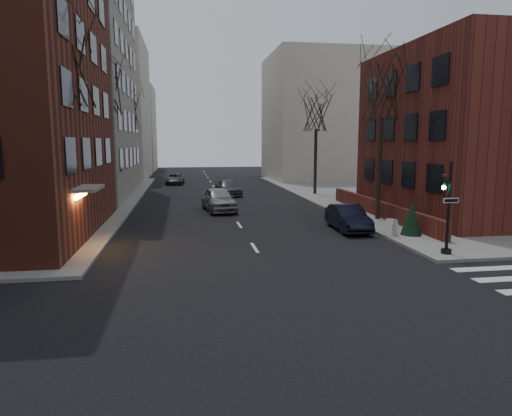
{
  "coord_description": "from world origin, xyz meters",
  "views": [
    {
      "loc": [
        -3.23,
        -8.85,
        5.02
      ],
      "look_at": [
        -0.03,
        11.35,
        2.0
      ],
      "focal_mm": 32.0,
      "sensor_mm": 36.0,
      "label": 1
    }
  ],
  "objects_px": {
    "tree_left_a": "(59,65)",
    "car_lane_silver": "(219,199)",
    "tree_right_a": "(382,91)",
    "evergreen_shrub": "(412,218)",
    "tree_left_c": "(127,111)",
    "parked_sedan": "(348,218)",
    "streetlamp_far": "(137,148)",
    "traffic_signal": "(447,214)",
    "car_lane_far": "(175,179)",
    "tree_right_b": "(316,112)",
    "car_lane_gray": "(228,188)",
    "tree_left_b": "(103,86)",
    "streetlamp_near": "(106,153)",
    "sandwich_board": "(391,227)"
  },
  "relations": [
    {
      "from": "tree_left_a",
      "to": "car_lane_silver",
      "type": "height_order",
      "value": "tree_left_a"
    },
    {
      "from": "tree_right_a",
      "to": "evergreen_shrub",
      "type": "xyz_separation_m",
      "value": [
        -0.36,
        -5.02,
        -6.99
      ]
    },
    {
      "from": "tree_left_c",
      "to": "parked_sedan",
      "type": "height_order",
      "value": "tree_left_c"
    },
    {
      "from": "streetlamp_far",
      "to": "traffic_signal",
      "type": "bearing_deg",
      "value": -63.94
    },
    {
      "from": "car_lane_far",
      "to": "evergreen_shrub",
      "type": "relative_size",
      "value": 2.47
    },
    {
      "from": "tree_right_b",
      "to": "evergreen_shrub",
      "type": "relative_size",
      "value": 5.16
    },
    {
      "from": "tree_left_c",
      "to": "streetlamp_far",
      "type": "xyz_separation_m",
      "value": [
        0.6,
        2.0,
        -3.79
      ]
    },
    {
      "from": "tree_left_c",
      "to": "car_lane_gray",
      "type": "height_order",
      "value": "tree_left_c"
    },
    {
      "from": "tree_right_a",
      "to": "tree_right_b",
      "type": "distance_m",
      "value": 14.01
    },
    {
      "from": "tree_left_b",
      "to": "tree_right_a",
      "type": "relative_size",
      "value": 1.11
    },
    {
      "from": "car_lane_far",
      "to": "tree_right_b",
      "type": "bearing_deg",
      "value": -41.2
    },
    {
      "from": "tree_right_b",
      "to": "tree_right_a",
      "type": "bearing_deg",
      "value": -90.0
    },
    {
      "from": "car_lane_far",
      "to": "tree_left_a",
      "type": "bearing_deg",
      "value": -94.43
    },
    {
      "from": "traffic_signal",
      "to": "streetlamp_near",
      "type": "bearing_deg",
      "value": 141.13
    },
    {
      "from": "streetlamp_near",
      "to": "tree_left_b",
      "type": "bearing_deg",
      "value": 98.53
    },
    {
      "from": "parked_sedan",
      "to": "sandwich_board",
      "type": "height_order",
      "value": "parked_sedan"
    },
    {
      "from": "tree_left_c",
      "to": "streetlamp_near",
      "type": "bearing_deg",
      "value": -88.09
    },
    {
      "from": "evergreen_shrub",
      "to": "tree_left_a",
      "type": "bearing_deg",
      "value": 176.6
    },
    {
      "from": "tree_right_a",
      "to": "car_lane_far",
      "type": "distance_m",
      "value": 31.0
    },
    {
      "from": "tree_left_a",
      "to": "sandwich_board",
      "type": "xyz_separation_m",
      "value": [
        16.1,
        -1.09,
        -7.87
      ]
    },
    {
      "from": "traffic_signal",
      "to": "car_lane_gray",
      "type": "xyz_separation_m",
      "value": [
        -7.14,
        24.28,
        -1.22
      ]
    },
    {
      "from": "tree_left_a",
      "to": "evergreen_shrub",
      "type": "distance_m",
      "value": 18.8
    },
    {
      "from": "car_lane_silver",
      "to": "tree_left_c",
      "type": "bearing_deg",
      "value": 109.34
    },
    {
      "from": "tree_left_b",
      "to": "streetlamp_far",
      "type": "bearing_deg",
      "value": 87.85
    },
    {
      "from": "tree_left_c",
      "to": "streetlamp_near",
      "type": "relative_size",
      "value": 1.55
    },
    {
      "from": "tree_right_a",
      "to": "car_lane_silver",
      "type": "bearing_deg",
      "value": 149.25
    },
    {
      "from": "tree_right_b",
      "to": "streetlamp_far",
      "type": "distance_m",
      "value": 20.01
    },
    {
      "from": "tree_right_b",
      "to": "evergreen_shrub",
      "type": "distance_m",
      "value": 20.12
    },
    {
      "from": "tree_left_c",
      "to": "streetlamp_near",
      "type": "xyz_separation_m",
      "value": [
        0.6,
        -18.0,
        -3.79
      ]
    },
    {
      "from": "tree_right_a",
      "to": "car_lane_gray",
      "type": "bearing_deg",
      "value": 117.64
    },
    {
      "from": "sandwich_board",
      "to": "evergreen_shrub",
      "type": "bearing_deg",
      "value": -10.5
    },
    {
      "from": "traffic_signal",
      "to": "car_lane_gray",
      "type": "height_order",
      "value": "traffic_signal"
    },
    {
      "from": "tree_left_b",
      "to": "streetlamp_near",
      "type": "relative_size",
      "value": 1.72
    },
    {
      "from": "tree_left_c",
      "to": "car_lane_silver",
      "type": "xyz_separation_m",
      "value": [
        8.0,
        -16.29,
        -7.18
      ]
    },
    {
      "from": "tree_left_c",
      "to": "traffic_signal",
      "type": "bearing_deg",
      "value": -61.64
    },
    {
      "from": "tree_left_a",
      "to": "tree_left_b",
      "type": "bearing_deg",
      "value": 90.0
    },
    {
      "from": "streetlamp_near",
      "to": "parked_sedan",
      "type": "height_order",
      "value": "streetlamp_near"
    },
    {
      "from": "tree_right_b",
      "to": "car_lane_gray",
      "type": "height_order",
      "value": "tree_right_b"
    },
    {
      "from": "evergreen_shrub",
      "to": "streetlamp_far",
      "type": "bearing_deg",
      "value": 119.82
    },
    {
      "from": "streetlamp_far",
      "to": "car_lane_gray",
      "type": "xyz_separation_m",
      "value": [
        9.0,
        -8.73,
        -3.55
      ]
    },
    {
      "from": "tree_left_b",
      "to": "streetlamp_far",
      "type": "height_order",
      "value": "tree_left_b"
    },
    {
      "from": "tree_right_b",
      "to": "streetlamp_far",
      "type": "height_order",
      "value": "tree_right_b"
    },
    {
      "from": "traffic_signal",
      "to": "sandwich_board",
      "type": "distance_m",
      "value": 4.18
    },
    {
      "from": "traffic_signal",
      "to": "evergreen_shrub",
      "type": "distance_m",
      "value": 4.11
    },
    {
      "from": "tree_left_a",
      "to": "car_lane_far",
      "type": "distance_m",
      "value": 32.39
    },
    {
      "from": "tree_left_c",
      "to": "car_lane_gray",
      "type": "bearing_deg",
      "value": -35.01
    },
    {
      "from": "car_lane_gray",
      "to": "sandwich_board",
      "type": "height_order",
      "value": "car_lane_gray"
    },
    {
      "from": "traffic_signal",
      "to": "car_lane_far",
      "type": "relative_size",
      "value": 0.91
    },
    {
      "from": "tree_right_a",
      "to": "streetlamp_far",
      "type": "bearing_deg",
      "value": 125.31
    },
    {
      "from": "tree_left_a",
      "to": "tree_right_b",
      "type": "bearing_deg",
      "value": 45.64
    }
  ]
}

